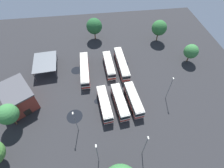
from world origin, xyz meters
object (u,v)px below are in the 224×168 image
Objects in this scene: bus_row0_slot2 at (104,104)px; bus_row1_slot1 at (109,65)px; bus_row0_slot0 at (133,99)px; bus_row0_slot1 at (120,102)px; lamp_post_far_corner at (169,88)px; bus_row1_slot0 at (121,64)px; tree_west_edge at (159,28)px; tree_northeast at (94,26)px; lamp_post_by_building at (97,153)px; tree_east_edge at (191,51)px; maintenance_shelter at (45,62)px; lamp_post_near_entrance at (76,121)px; lamp_post_mid_lot at (145,146)px; depot_building at (18,97)px; bus_row1_slot3 at (85,70)px; tree_northwest at (8,114)px.

bus_row0_slot2 is 15.36m from bus_row1_slot1.
bus_row0_slot0 is 8.24m from bus_row0_slot2.
lamp_post_far_corner is at bearing -87.20° from bus_row0_slot1.
bus_row1_slot0 and bus_row1_slot1 have the same top height.
tree_west_edge is 24.61m from tree_northeast.
lamp_post_by_building is 44.78m from tree_east_edge.
maintenance_shelter is 1.11× the size of lamp_post_by_building.
bus_row1_slot0 is at bearing -11.44° from bus_row0_slot1.
bus_row0_slot2 is 0.99× the size of bus_row1_slot1.
lamp_post_by_building is (-29.28, 10.16, 3.32)m from bus_row1_slot0.
tree_northeast is (38.84, -7.03, 0.94)m from lamp_post_near_entrance.
lamp_post_mid_lot reaches higher than tree_west_edge.
lamp_post_mid_lot reaches higher than tree_east_edge.
maintenance_shelter is at bearing 82.85° from bus_row1_slot1.
depot_building reaches higher than bus_row0_slot1.
maintenance_shelter is at bearing 64.78° from lamp_post_far_corner.
bus_row1_slot0 is 12.39m from bus_row1_slot3.
bus_row0_slot0 is at bearing -3.49° from lamp_post_mid_lot.
lamp_post_far_corner is at bearing -86.02° from tree_northwest.
tree_northwest is 0.89× the size of tree_northeast.
lamp_post_far_corner is (-13.15, -23.10, 3.03)m from bus_row1_slot3.
bus_row0_slot2 is 1.19× the size of lamp_post_mid_lot.
tree_northwest reaches higher than bus_row0_slot0.
lamp_post_near_entrance is at bearing 118.96° from tree_east_edge.
tree_east_edge reaches higher than bus_row1_slot0.
bus_row1_slot1 is 1.33× the size of tree_west_edge.
tree_west_edge is (27.80, -5.76, 0.79)m from lamp_post_far_corner.
bus_row1_slot0 is 21.64m from tree_west_edge.
bus_row1_slot1 is 1.31× the size of lamp_post_near_entrance.
lamp_post_near_entrance reaches higher than tree_east_edge.
bus_row0_slot0 is 0.98× the size of bus_row0_slot1.
lamp_post_by_building reaches higher than bus_row1_slot3.
depot_building is at bearing 56.82° from lamp_post_near_entrance.
bus_row1_slot0 is at bearing -95.65° from maintenance_shelter.
lamp_post_by_building is 1.11× the size of tree_west_edge.
lamp_post_near_entrance is (-21.12, 14.73, 2.92)m from bus_row1_slot0.
lamp_post_mid_lot is (-13.96, -3.10, 3.29)m from bus_row0_slot1.
bus_row1_slot0 is 25.92m from lamp_post_near_entrance.
lamp_post_near_entrance is 16.76m from lamp_post_mid_lot.
bus_row0_slot2 is at bearing -11.38° from lamp_post_by_building.
maintenance_shelter is at bearing 104.76° from tree_west_edge.
maintenance_shelter is 25.77m from lamp_post_near_entrance.
lamp_post_mid_lot is 1.21× the size of tree_northwest.
tree_northeast is (17.72, 7.70, 3.86)m from bus_row1_slot0.
bus_row0_slot1 is 14.67m from lamp_post_mid_lot.
lamp_post_near_entrance is (-5.94, 7.41, 2.92)m from bus_row0_slot2.
lamp_post_far_corner is 0.94× the size of lamp_post_by_building.
maintenance_shelter reaches higher than bus_row1_slot3.
bus_row0_slot2 is 16.86m from bus_row1_slot0.
lamp_post_mid_lot is at bearing 140.99° from tree_east_edge.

